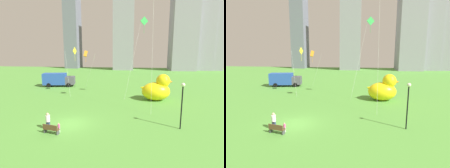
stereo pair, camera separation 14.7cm
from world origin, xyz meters
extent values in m
plane|color=#53973A|center=(0.00, 0.00, 0.00)|extent=(140.00, 140.00, 0.00)
cube|color=brown|center=(-0.93, -2.32, 0.42)|extent=(1.56, 0.73, 0.06)
cube|color=brown|center=(-0.96, -2.51, 0.68)|extent=(1.49, 0.35, 0.45)
cube|color=#47474C|center=(-1.59, -2.19, 0.20)|extent=(0.15, 0.38, 0.39)
cube|color=#47474C|center=(-0.27, -2.45, 0.20)|extent=(0.15, 0.38, 0.39)
cylinder|color=#38476B|center=(-1.70, -1.58, 0.41)|extent=(0.19, 0.19, 0.82)
cylinder|color=#38476B|center=(-1.50, -1.58, 0.41)|extent=(0.19, 0.19, 0.82)
cylinder|color=white|center=(-1.60, -1.58, 1.12)|extent=(0.41, 0.41, 0.61)
sphere|color=#D8AD8C|center=(-1.60, -1.58, 1.55)|extent=(0.24, 0.24, 0.24)
cylinder|color=silver|center=(-0.42, -1.99, 0.22)|extent=(0.10, 0.10, 0.44)
cylinder|color=silver|center=(-0.31, -1.99, 0.22)|extent=(0.10, 0.10, 0.44)
cylinder|color=#D85999|center=(-0.36, -1.99, 0.60)|extent=(0.22, 0.22, 0.33)
sphere|color=#D8AD8C|center=(-0.36, -1.99, 0.83)|extent=(0.13, 0.13, 0.13)
ellipsoid|color=yellow|center=(9.80, 10.51, 1.39)|extent=(4.25, 3.14, 2.77)
sphere|color=yellow|center=(10.81, 10.51, 3.02)|extent=(2.07, 2.07, 2.07)
cone|color=orange|center=(11.74, 10.51, 2.92)|extent=(0.93, 0.93, 0.93)
cone|color=yellow|center=(7.95, 10.51, 1.85)|extent=(1.27, 1.11, 1.33)
cylinder|color=black|center=(10.92, 0.11, 2.08)|extent=(0.12, 0.12, 4.16)
sphere|color=#EAEACC|center=(10.92, 0.11, 4.31)|extent=(0.37, 0.37, 0.37)
cube|color=#264CA5|center=(-10.46, 19.47, 1.65)|extent=(5.07, 3.11, 2.40)
cube|color=#4C4C56|center=(-7.23, 20.05, 1.29)|extent=(2.22, 2.59, 1.68)
cylinder|color=black|center=(-7.42, 20.02, 0.45)|extent=(1.31, 2.52, 0.90)
cylinder|color=black|center=(-11.49, 19.28, 0.45)|extent=(1.31, 2.52, 0.90)
cube|color=slate|center=(-22.00, 65.94, 16.81)|extent=(6.13, 8.35, 33.63)
cube|color=gray|center=(2.00, 61.59, 18.29)|extent=(8.42, 10.54, 36.57)
cube|color=gray|center=(26.00, 60.57, 16.02)|extent=(9.55, 10.20, 32.04)
cube|color=gray|center=(32.00, 63.44, 20.02)|extent=(11.40, 10.86, 40.04)
cube|color=gray|center=(38.00, 64.12, 20.12)|extent=(7.48, 11.24, 40.24)
cylinder|color=silver|center=(8.50, 4.93, 8.15)|extent=(0.03, 2.32, 16.30)
cylinder|color=silver|center=(6.17, 12.07, 5.90)|extent=(2.34, 3.22, 11.80)
cube|color=green|center=(7.76, 10.91, 11.79)|extent=(1.18, 0.59, 1.27)
cylinder|color=green|center=(7.76, 10.91, 10.89)|extent=(0.04, 0.04, 1.60)
cylinder|color=silver|center=(-2.61, 19.59, 3.50)|extent=(2.48, 1.21, 7.01)
cube|color=orange|center=(-3.20, 18.36, 7.00)|extent=(0.94, 0.99, 1.32)
cylinder|color=orange|center=(-3.20, 18.36, 6.10)|extent=(0.04, 0.04, 1.60)
cylinder|color=silver|center=(-4.82, 12.37, 3.75)|extent=(1.51, 2.32, 7.51)
cube|color=yellow|center=(-3.67, 13.11, 7.50)|extent=(0.27, 1.26, 1.27)
cylinder|color=yellow|center=(-3.67, 13.11, 6.60)|extent=(0.04, 0.04, 1.60)
camera|label=1|loc=(6.33, -16.64, 7.25)|focal=28.49mm
camera|label=2|loc=(6.48, -16.63, 7.25)|focal=28.49mm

